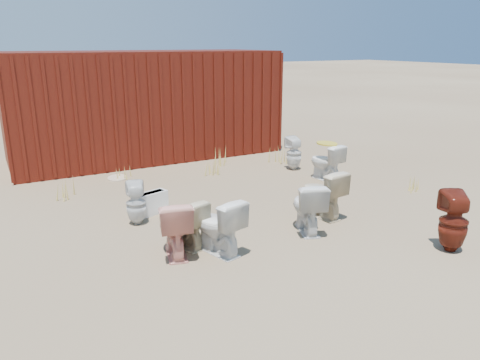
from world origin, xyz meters
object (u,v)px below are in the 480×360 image
toilet_back_a (136,203)px  toilet_back_e (294,153)px  shipping_container (144,104)px  toilet_back_yellowlid (326,162)px  loose_tank (152,203)px  toilet_back_beige_right (322,193)px  toilet_front_c (308,207)px  toilet_front_maroon (454,222)px  toilet_front_a (218,226)px  toilet_front_pink (174,227)px  toilet_back_beige_left (184,223)px

toilet_back_a → toilet_back_e: bearing=-146.0°
shipping_container → toilet_back_a: bearing=-110.0°
toilet_back_yellowlid → loose_tank: bearing=-5.6°
toilet_back_beige_right → toilet_back_e: toilet_back_beige_right is taller
toilet_front_c → loose_tank: toilet_front_c is taller
toilet_front_maroon → toilet_back_e: 4.32m
toilet_front_a → toilet_front_pink: (-0.50, 0.22, -0.00)m
shipping_container → toilet_front_c: bearing=-85.1°
shipping_container → toilet_back_a: (-1.54, -4.24, -0.88)m
toilet_back_beige_left → toilet_front_a: bearing=109.7°
toilet_back_yellowlid → loose_tank: 3.60m
toilet_front_pink → toilet_back_e: 4.57m
toilet_back_beige_left → loose_tank: size_ratio=1.32×
toilet_back_e → loose_tank: size_ratio=1.40×
toilet_back_a → toilet_back_beige_left: bearing=119.7°
loose_tank → toilet_back_beige_left: bearing=-108.2°
toilet_back_beige_right → toilet_front_a: bearing=4.5°
toilet_front_maroon → toilet_front_pink: bearing=2.7°
toilet_front_pink → toilet_front_maroon: (3.15, -1.61, 0.03)m
toilet_back_yellowlid → toilet_front_a: bearing=22.1°
toilet_front_pink → toilet_back_beige_left: toilet_front_pink is taller
toilet_front_c → loose_tank: (-1.70, 1.74, -0.19)m
toilet_front_maroon → loose_tank: bearing=-17.4°
shipping_container → toilet_back_yellowlid: 4.52m
toilet_front_a → toilet_back_e: toilet_front_a is taller
toilet_back_beige_left → toilet_back_beige_right: 2.26m
toilet_front_c → loose_tank: bearing=-24.7°
toilet_front_c → toilet_back_e: size_ratio=1.05×
toilet_back_a → toilet_back_beige_left: (0.31, -1.09, 0.01)m
toilet_front_c → toilet_back_e: (1.79, 2.86, -0.02)m
toilet_back_e → shipping_container: bearing=-47.8°
shipping_container → loose_tank: 4.24m
toilet_back_beige_left → toilet_back_beige_right: toilet_back_beige_right is taller
toilet_front_maroon → toilet_back_beige_right: 1.91m
toilet_back_beige_left → toilet_back_yellowlid: bearing=-174.5°
shipping_container → toilet_back_beige_left: 5.54m
toilet_front_pink → toilet_back_e: size_ratio=1.05×
toilet_front_a → loose_tank: bearing=-96.1°
toilet_back_beige_right → loose_tank: bearing=-38.4°
toilet_back_beige_left → toilet_back_yellowlid: (3.61, 1.58, 0.03)m
toilet_front_maroon → shipping_container: bearing=-46.5°
shipping_container → loose_tank: shipping_container is taller
toilet_back_yellowlid → toilet_back_e: toilet_back_yellowlid is taller
toilet_back_beige_right → toilet_back_beige_left: bearing=-6.5°
toilet_back_beige_left → loose_tank: (0.02, 1.39, -0.15)m
toilet_back_beige_left → toilet_front_maroon: bearing=130.8°
toilet_back_e → toilet_front_pink: bearing=39.0°
toilet_front_pink → shipping_container: bearing=-90.5°
toilet_back_a → loose_tank: toilet_back_a is taller
loose_tank → toilet_front_maroon: bearing=-64.5°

